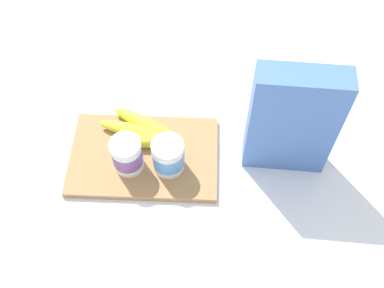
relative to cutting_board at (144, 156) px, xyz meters
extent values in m
plane|color=white|center=(0.00, 0.00, -0.01)|extent=(2.40, 2.40, 0.00)
cube|color=#A37A4C|center=(0.00, 0.00, 0.00)|extent=(0.34, 0.22, 0.02)
cube|color=#4770B7|center=(-0.32, -0.01, 0.14)|extent=(0.18, 0.07, 0.29)
cylinder|color=white|center=(-0.06, 0.03, 0.05)|extent=(0.07, 0.07, 0.08)
cylinder|color=#5193D1|center=(-0.06, 0.03, 0.05)|extent=(0.07, 0.07, 0.04)
cylinder|color=silver|center=(-0.06, 0.03, 0.09)|extent=(0.07, 0.07, 0.00)
cylinder|color=white|center=(0.03, 0.03, 0.05)|extent=(0.07, 0.07, 0.08)
cylinder|color=#7A4C99|center=(0.03, 0.03, 0.05)|extent=(0.07, 0.07, 0.04)
cylinder|color=silver|center=(0.03, 0.03, 0.09)|extent=(0.07, 0.07, 0.00)
ellipsoid|color=yellow|center=(0.00, -0.07, 0.03)|extent=(0.17, 0.11, 0.03)
ellipsoid|color=yellow|center=(0.02, -0.05, 0.02)|extent=(0.19, 0.07, 0.03)
ellipsoid|color=yellow|center=(0.00, -0.03, 0.02)|extent=(0.16, 0.04, 0.03)
cylinder|color=brown|center=(-0.07, -0.03, 0.02)|extent=(0.01, 0.01, 0.02)
camera|label=1|loc=(-0.13, 0.56, 0.91)|focal=43.12mm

